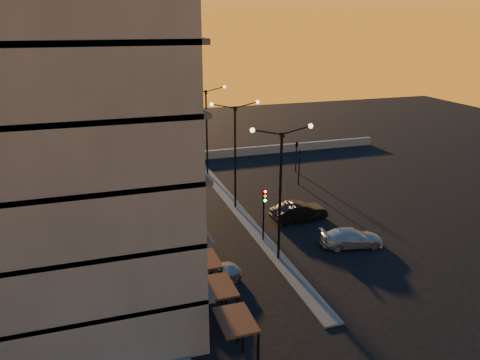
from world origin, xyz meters
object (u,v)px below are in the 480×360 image
at_px(streetlamp_mid, 235,147).
at_px(car_hatchback, 209,274).
at_px(car_sedan, 299,211).
at_px(traffic_light_main, 264,206).
at_px(car_wagon, 352,238).

height_order(streetlamp_mid, car_hatchback, streetlamp_mid).
distance_m(streetlamp_mid, car_sedan, 7.66).
bearing_deg(traffic_light_main, streetlamp_mid, 90.00).
distance_m(car_sedan, car_wagon, 5.83).
relative_size(streetlamp_mid, car_hatchback, 2.18).
relative_size(traffic_light_main, car_sedan, 0.90).
distance_m(traffic_light_main, car_sedan, 5.58).
xyz_separation_m(traffic_light_main, car_hatchback, (-5.40, -4.52, -2.15)).
bearing_deg(car_sedan, car_wagon, -166.60).
height_order(streetlamp_mid, traffic_light_main, streetlamp_mid).
relative_size(streetlamp_mid, car_sedan, 2.02).
height_order(traffic_light_main, car_hatchback, traffic_light_main).
height_order(streetlamp_mid, car_sedan, streetlamp_mid).
bearing_deg(car_wagon, streetlamp_mid, 41.88).
bearing_deg(car_sedan, streetlamp_mid, 42.07).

